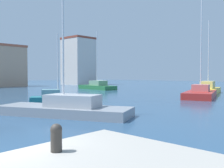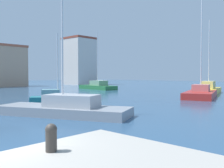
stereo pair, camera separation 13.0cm
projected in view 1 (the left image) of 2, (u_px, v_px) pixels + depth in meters
water at (53, 96)px, 30.27m from camera, size 160.00×160.00×0.00m
mooring_bollard at (56, 136)px, 5.17m from camera, size 0.24×0.24×0.58m
sailboat_grey_distant_east at (66, 108)px, 15.93m from camera, size 5.90×8.95×9.60m
sailboat_teal_far_right at (57, 98)px, 22.94m from camera, size 4.83×4.15×6.29m
sailboat_yellow_inner_mooring at (208, 89)px, 34.69m from camera, size 8.04×4.39×10.00m
sailboat_green_center_channel at (97, 86)px, 44.74m from camera, size 3.61×8.24×10.26m
sailboat_red_far_left at (201, 93)px, 28.76m from camera, size 9.04×5.37×11.74m
harbor_office at (78, 61)px, 65.78m from camera, size 6.43×7.11×12.19m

